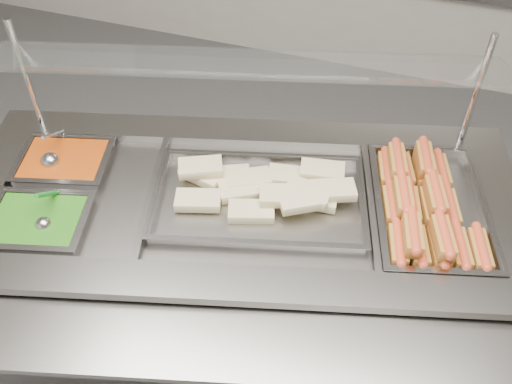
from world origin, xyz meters
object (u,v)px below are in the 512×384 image
(sneeze_guard, at_px, (244,66))
(pan_wraps, at_px, (259,202))
(serving_spoon, at_px, (44,219))
(pan_hotdogs, at_px, (428,213))
(ladle, at_px, (51,160))
(steam_counter, at_px, (243,277))

(sneeze_guard, distance_m, pan_wraps, 0.43)
(sneeze_guard, xyz_separation_m, pan_wraps, (0.11, -0.19, -0.38))
(serving_spoon, bearing_deg, pan_hotdogs, 21.98)
(sneeze_guard, relative_size, ladle, 8.74)
(sneeze_guard, bearing_deg, serving_spoon, -133.98)
(sneeze_guard, bearing_deg, pan_wraps, -59.56)
(steam_counter, distance_m, ladle, 0.80)
(pan_hotdogs, relative_size, pan_wraps, 0.81)
(steam_counter, height_order, serving_spoon, serving_spoon)
(pan_hotdogs, relative_size, serving_spoon, 3.63)
(serving_spoon, bearing_deg, sneeze_guard, 46.02)
(pan_hotdogs, xyz_separation_m, serving_spoon, (-1.11, -0.45, 0.05))
(pan_hotdogs, distance_m, ladle, 1.27)
(sneeze_guard, bearing_deg, steam_counter, -74.90)
(pan_hotdogs, bearing_deg, ladle, -170.60)
(pan_hotdogs, height_order, serving_spoon, serving_spoon)
(pan_wraps, bearing_deg, pan_hotdogs, 15.09)
(pan_wraps, relative_size, serving_spoon, 4.46)
(sneeze_guard, distance_m, pan_hotdogs, 0.75)
(serving_spoon, bearing_deg, ladle, 119.11)
(pan_wraps, bearing_deg, sneeze_guard, 120.44)
(sneeze_guard, height_order, serving_spoon, sneeze_guard)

